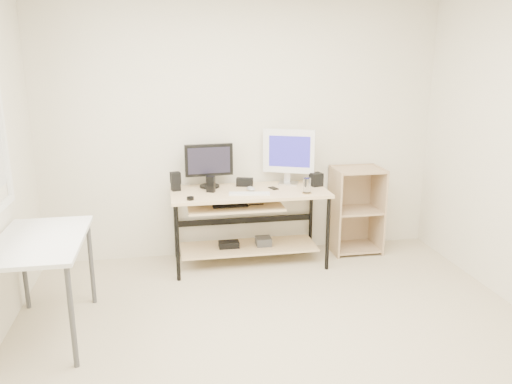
{
  "coord_description": "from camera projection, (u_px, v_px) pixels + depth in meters",
  "views": [
    {
      "loc": [
        -0.77,
        -2.92,
        1.97
      ],
      "look_at": [
        0.0,
        1.3,
        0.83
      ],
      "focal_mm": 35.0,
      "sensor_mm": 36.0,
      "label": 1
    }
  ],
  "objects": [
    {
      "name": "room",
      "position": [
        270.0,
        168.0,
        3.1
      ],
      "size": [
        4.01,
        4.01,
        2.62
      ],
      "color": "#C2B495",
      "rests_on": "ground"
    },
    {
      "name": "desk",
      "position": [
        247.0,
        211.0,
        4.86
      ],
      "size": [
        1.5,
        0.65,
        0.75
      ],
      "color": "beige",
      "rests_on": "ground"
    },
    {
      "name": "side_table",
      "position": [
        40.0,
        249.0,
        3.53
      ],
      "size": [
        0.6,
        1.0,
        0.75
      ],
      "color": "white",
      "rests_on": "ground"
    },
    {
      "name": "shelf_unit",
      "position": [
        355.0,
        209.0,
        5.24
      ],
      "size": [
        0.5,
        0.4,
        0.9
      ],
      "color": "tan",
      "rests_on": "ground"
    },
    {
      "name": "black_monitor",
      "position": [
        209.0,
        163.0,
        4.86
      ],
      "size": [
        0.47,
        0.2,
        0.43
      ],
      "rotation": [
        0.0,
        0.0,
        0.07
      ],
      "color": "black",
      "rests_on": "desk"
    },
    {
      "name": "white_imac",
      "position": [
        289.0,
        153.0,
        4.97
      ],
      "size": [
        0.5,
        0.25,
        0.55
      ],
      "rotation": [
        0.0,
        0.0,
        -0.4
      ],
      "color": "silver",
      "rests_on": "desk"
    },
    {
      "name": "keyboard",
      "position": [
        249.0,
        194.0,
        4.66
      ],
      "size": [
        0.4,
        0.17,
        0.01
      ],
      "primitive_type": "cube",
      "rotation": [
        0.0,
        0.0,
        -0.17
      ],
      "color": "white",
      "rests_on": "desk"
    },
    {
      "name": "mouse",
      "position": [
        251.0,
        189.0,
        4.78
      ],
      "size": [
        0.1,
        0.13,
        0.04
      ],
      "primitive_type": "ellipsoid",
      "rotation": [
        0.0,
        0.0,
        0.24
      ],
      "color": "#ACACB1",
      "rests_on": "desk"
    },
    {
      "name": "center_speaker",
      "position": [
        245.0,
        182.0,
        4.95
      ],
      "size": [
        0.18,
        0.12,
        0.08
      ],
      "primitive_type": "cube",
      "rotation": [
        0.0,
        0.0,
        -0.29
      ],
      "color": "black",
      "rests_on": "desk"
    },
    {
      "name": "speaker_left",
      "position": [
        176.0,
        181.0,
        4.78
      ],
      "size": [
        0.11,
        0.11,
        0.18
      ],
      "rotation": [
        0.0,
        0.0,
        0.22
      ],
      "color": "black",
      "rests_on": "desk"
    },
    {
      "name": "speaker_right",
      "position": [
        316.0,
        179.0,
        4.96
      ],
      "size": [
        0.13,
        0.13,
        0.13
      ],
      "primitive_type": "cube",
      "rotation": [
        0.0,
        0.0,
        0.23
      ],
      "color": "black",
      "rests_on": "desk"
    },
    {
      "name": "audio_controller",
      "position": [
        211.0,
        184.0,
        4.72
      ],
      "size": [
        0.09,
        0.08,
        0.16
      ],
      "primitive_type": "cube",
      "rotation": [
        0.0,
        0.0,
        -0.42
      ],
      "color": "black",
      "rests_on": "desk"
    },
    {
      "name": "volume_puck",
      "position": [
        190.0,
        198.0,
        4.48
      ],
      "size": [
        0.08,
        0.08,
        0.03
      ],
      "primitive_type": "cylinder",
      "rotation": [
        0.0,
        0.0,
        -0.31
      ],
      "color": "black",
      "rests_on": "desk"
    },
    {
      "name": "smartphone",
      "position": [
        273.0,
        188.0,
        4.87
      ],
      "size": [
        0.09,
        0.13,
        0.01
      ],
      "primitive_type": "cube",
      "rotation": [
        0.0,
        0.0,
        0.33
      ],
      "color": "black",
      "rests_on": "desk"
    },
    {
      "name": "coaster",
      "position": [
        307.0,
        193.0,
        4.7
      ],
      "size": [
        0.12,
        0.12,
        0.01
      ],
      "primitive_type": "cylinder",
      "rotation": [
        0.0,
        0.0,
        -0.44
      ],
      "color": "#9E7B47",
      "rests_on": "desk"
    },
    {
      "name": "drinking_glass",
      "position": [
        307.0,
        185.0,
        4.68
      ],
      "size": [
        0.09,
        0.09,
        0.14
      ],
      "primitive_type": "cylinder",
      "rotation": [
        0.0,
        0.0,
        -0.44
      ],
      "color": "white",
      "rests_on": "coaster"
    }
  ]
}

